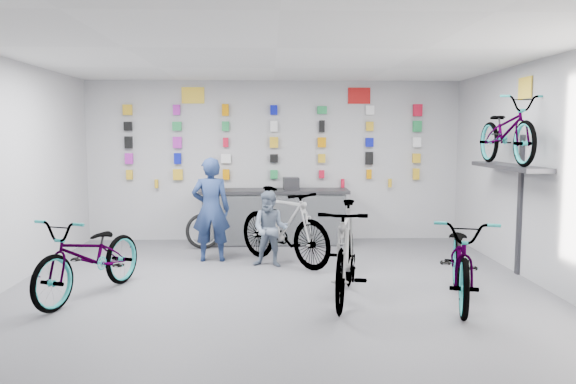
{
  "coord_description": "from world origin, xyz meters",
  "views": [
    {
      "loc": [
        -0.09,
        -6.6,
        2.02
      ],
      "look_at": [
        0.18,
        1.4,
        1.18
      ],
      "focal_mm": 35.0,
      "sensor_mm": 36.0,
      "label": 1
    }
  ],
  "objects_px": {
    "bike_right": "(462,259)",
    "counter": "(274,217)",
    "clerk": "(211,209)",
    "bike_service": "(284,226)",
    "bike_left": "(91,256)",
    "customer": "(270,229)",
    "bike_center": "(346,252)"
  },
  "relations": [
    {
      "from": "bike_right",
      "to": "counter",
      "type": "bearing_deg",
      "value": 136.23
    },
    {
      "from": "bike_right",
      "to": "clerk",
      "type": "relative_size",
      "value": 1.22
    },
    {
      "from": "counter",
      "to": "clerk",
      "type": "height_order",
      "value": "clerk"
    },
    {
      "from": "bike_service",
      "to": "clerk",
      "type": "distance_m",
      "value": 1.19
    },
    {
      "from": "counter",
      "to": "bike_right",
      "type": "bearing_deg",
      "value": -58.83
    },
    {
      "from": "bike_left",
      "to": "bike_right",
      "type": "bearing_deg",
      "value": 16.02
    },
    {
      "from": "bike_service",
      "to": "customer",
      "type": "relative_size",
      "value": 1.72
    },
    {
      "from": "counter",
      "to": "bike_left",
      "type": "bearing_deg",
      "value": -125.08
    },
    {
      "from": "bike_service",
      "to": "clerk",
      "type": "height_order",
      "value": "clerk"
    },
    {
      "from": "bike_left",
      "to": "bike_center",
      "type": "distance_m",
      "value": 3.14
    },
    {
      "from": "counter",
      "to": "bike_service",
      "type": "bearing_deg",
      "value": -85.34
    },
    {
      "from": "bike_left",
      "to": "customer",
      "type": "relative_size",
      "value": 1.7
    },
    {
      "from": "counter",
      "to": "bike_service",
      "type": "distance_m",
      "value": 1.59
    },
    {
      "from": "bike_left",
      "to": "clerk",
      "type": "height_order",
      "value": "clerk"
    },
    {
      "from": "counter",
      "to": "bike_left",
      "type": "height_order",
      "value": "bike_left"
    },
    {
      "from": "counter",
      "to": "bike_left",
      "type": "distance_m",
      "value": 4.0
    },
    {
      "from": "customer",
      "to": "clerk",
      "type": "bearing_deg",
      "value": 169.43
    },
    {
      "from": "bike_center",
      "to": "clerk",
      "type": "relative_size",
      "value": 1.21
    },
    {
      "from": "bike_left",
      "to": "bike_service",
      "type": "relative_size",
      "value": 0.99
    },
    {
      "from": "bike_center",
      "to": "customer",
      "type": "height_order",
      "value": "bike_center"
    },
    {
      "from": "bike_center",
      "to": "customer",
      "type": "bearing_deg",
      "value": 129.82
    },
    {
      "from": "bike_left",
      "to": "clerk",
      "type": "distance_m",
      "value": 2.34
    },
    {
      "from": "bike_center",
      "to": "customer",
      "type": "xyz_separation_m",
      "value": [
        -0.9,
        1.78,
        -0.02
      ]
    },
    {
      "from": "bike_center",
      "to": "clerk",
      "type": "distance_m",
      "value": 2.87
    },
    {
      "from": "bike_center",
      "to": "bike_service",
      "type": "bearing_deg",
      "value": 122.57
    },
    {
      "from": "bike_left",
      "to": "clerk",
      "type": "xyz_separation_m",
      "value": [
        1.29,
        1.93,
        0.31
      ]
    },
    {
      "from": "bike_center",
      "to": "counter",
      "type": "bearing_deg",
      "value": 116.03
    },
    {
      "from": "counter",
      "to": "customer",
      "type": "distance_m",
      "value": 1.76
    },
    {
      "from": "counter",
      "to": "bike_center",
      "type": "xyz_separation_m",
      "value": [
        0.83,
        -3.53,
        0.11
      ]
    },
    {
      "from": "bike_center",
      "to": "customer",
      "type": "distance_m",
      "value": 1.99
    },
    {
      "from": "bike_left",
      "to": "customer",
      "type": "height_order",
      "value": "customer"
    },
    {
      "from": "bike_service",
      "to": "bike_left",
      "type": "bearing_deg",
      "value": 173.34
    }
  ]
}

